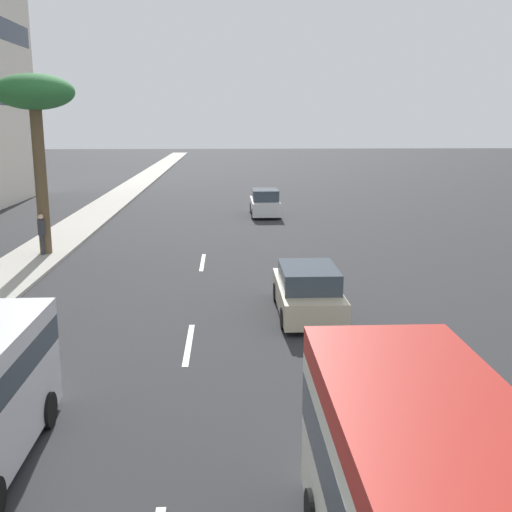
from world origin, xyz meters
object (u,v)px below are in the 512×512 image
(car_fourth, at_px, (265,203))
(car_third, at_px, (308,291))
(pedestrian_near_lamp, at_px, (42,232))
(palm_tree, at_px, (35,100))

(car_fourth, bearing_deg, car_third, -179.74)
(pedestrian_near_lamp, bearing_deg, car_third, 120.70)
(pedestrian_near_lamp, distance_m, palm_tree, 5.71)
(palm_tree, bearing_deg, car_third, -130.01)
(car_third, distance_m, palm_tree, 15.30)
(car_third, bearing_deg, palm_tree, 49.99)
(car_third, distance_m, pedestrian_near_lamp, 13.84)
(car_third, height_order, palm_tree, palm_tree)
(car_third, xyz_separation_m, car_fourth, (20.53, 0.09, 0.05))
(palm_tree, bearing_deg, car_fourth, -42.77)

